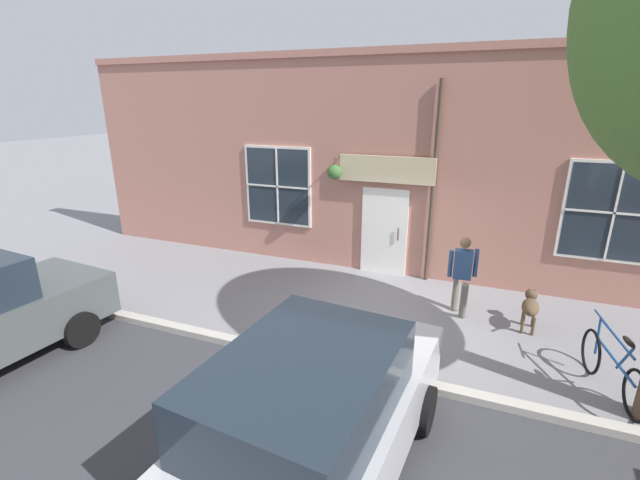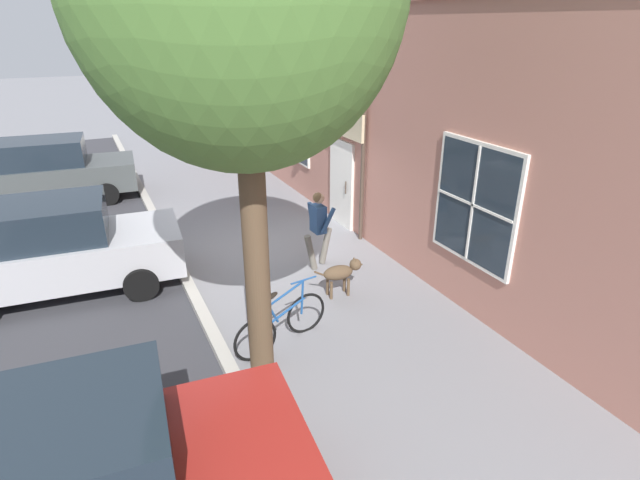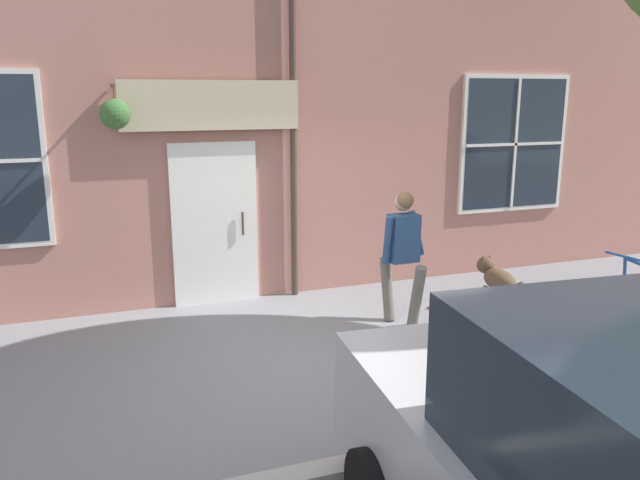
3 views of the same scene
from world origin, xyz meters
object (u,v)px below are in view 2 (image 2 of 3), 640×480
Objects in this scene: pedestrian_walking at (318,223)px; dog_on_leash at (342,272)px; parked_car_nearest_curb at (50,171)px; leaning_bicycle at (282,323)px; parked_car_mid_block at (54,248)px.

dog_on_leash is at bearing 84.17° from pedestrian_walking.
parked_car_nearest_curb is at bearing -59.60° from dog_on_leash.
parked_car_nearest_curb reaches higher than leaning_bicycle.
leaning_bicycle is 0.38× the size of parked_car_nearest_curb.
parked_car_mid_block is (4.78, -1.14, -0.07)m from pedestrian_walking.
parked_car_nearest_curb reaches higher than dog_on_leash.
parked_car_mid_block reaches higher than pedestrian_walking.
leaning_bicycle is at bearing 132.57° from parked_car_mid_block.
leaning_bicycle is (1.69, 2.22, -0.57)m from pedestrian_walking.
pedestrian_walking is at bearing 166.56° from parked_car_mid_block.
leaning_bicycle is 9.71m from parked_car_nearest_curb.
leaning_bicycle is at bearing 109.45° from parked_car_nearest_curb.
parked_car_nearest_curb is (4.79, -8.17, 0.42)m from dog_on_leash.
parked_car_nearest_curb is (3.23, -9.14, 0.50)m from leaning_bicycle.
parked_car_mid_block is at bearing -47.43° from leaning_bicycle.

